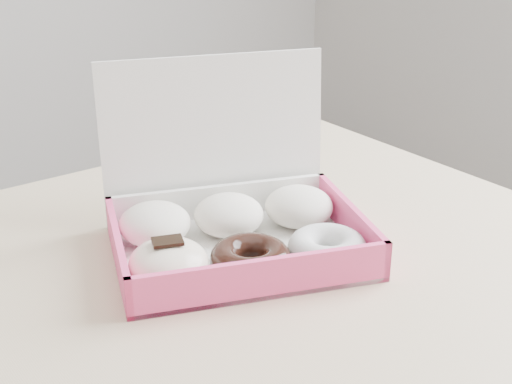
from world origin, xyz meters
TOP-DOWN VIEW (x-y plane):
  - donut_box at (0.21, 0.08)m, footprint 0.33×0.30m

SIDE VIEW (x-z plane):
  - donut_box at x=0.21m, z-range 0.68..0.88m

